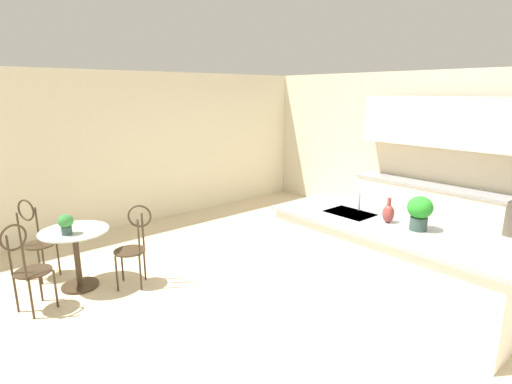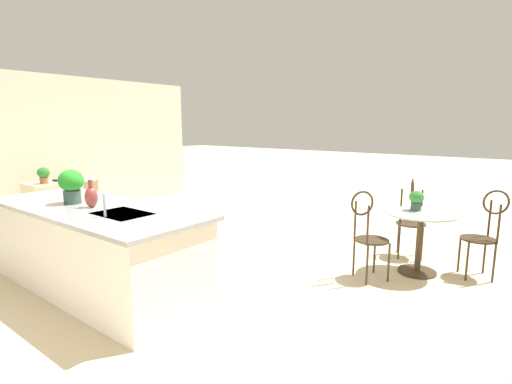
% 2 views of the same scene
% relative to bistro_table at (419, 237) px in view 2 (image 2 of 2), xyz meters
% --- Properties ---
extents(ground_plane, '(40.00, 40.00, 0.00)m').
position_rel_bistro_table_xyz_m(ground_plane, '(2.32, 1.76, -0.45)').
color(ground_plane, beige).
extents(wall_right, '(0.12, 7.80, 2.70)m').
position_rel_bistro_table_xyz_m(wall_right, '(6.58, 1.76, 0.90)').
color(wall_right, beige).
rests_on(wall_right, ground).
extents(kitchen_island, '(2.80, 1.06, 0.92)m').
position_rel_bistro_table_xyz_m(kitchen_island, '(2.62, 2.61, 0.02)').
color(kitchen_island, white).
rests_on(kitchen_island, ground).
extents(bistro_table, '(0.80, 0.80, 0.74)m').
position_rel_bistro_table_xyz_m(bistro_table, '(0.00, 0.00, 0.00)').
color(bistro_table, '#3D2D1E').
rests_on(bistro_table, ground).
extents(chair_near_window, '(0.49, 0.52, 1.04)m').
position_rel_bistro_table_xyz_m(chair_near_window, '(0.28, -0.59, 0.13)').
color(chair_near_window, '#3D2D1E').
rests_on(chair_near_window, ground).
extents(chair_by_island, '(0.52, 0.51, 1.04)m').
position_rel_bistro_table_xyz_m(chair_by_island, '(-0.62, -0.31, 0.13)').
color(chair_by_island, '#3D2D1E').
rests_on(chair_by_island, ground).
extents(chair_toward_desk, '(0.53, 0.53, 1.04)m').
position_rel_bistro_table_xyz_m(chair_toward_desk, '(0.42, 0.55, 0.13)').
color(chair_toward_desk, '#3D2D1E').
rests_on(chair_toward_desk, ground).
extents(sink_faucet, '(0.02, 0.02, 0.22)m').
position_rel_bistro_table_xyz_m(sink_faucet, '(2.07, 2.79, 0.58)').
color(sink_faucet, '#B2B5BA').
rests_on(sink_faucet, kitchen_island).
extents(writing_desk, '(0.60, 1.20, 0.74)m').
position_rel_bistro_table_xyz_m(writing_desk, '(5.97, 1.31, 0.06)').
color(writing_desk, beige).
rests_on(writing_desk, ground).
extents(keyboard, '(0.16, 0.44, 0.03)m').
position_rel_bistro_table_xyz_m(keyboard, '(5.99, 1.21, 0.31)').
color(keyboard, black).
rests_on(keyboard, writing_desk).
extents(potted_plant_on_table, '(0.17, 0.17, 0.24)m').
position_rel_bistro_table_xyz_m(potted_plant_on_table, '(0.09, -0.10, 0.43)').
color(potted_plant_on_table, '#385147').
rests_on(potted_plant_on_table, bistro_table).
extents(potted_plant_counter_near, '(0.26, 0.26, 0.37)m').
position_rel_bistro_table_xyz_m(potted_plant_counter_near, '(2.92, 2.65, 0.68)').
color(potted_plant_counter_near, '#385147').
rests_on(potted_plant_counter_near, kitchen_island).
extents(potted_plant_on_desk, '(0.20, 0.20, 0.28)m').
position_rel_bistro_table_xyz_m(potted_plant_on_desk, '(5.85, 1.66, 0.46)').
color(potted_plant_on_desk, '#9E603D').
rests_on(potted_plant_on_desk, writing_desk).
extents(vase_on_counter, '(0.13, 0.13, 0.29)m').
position_rel_bistro_table_xyz_m(vase_on_counter, '(2.57, 2.63, 0.58)').
color(vase_on_counter, '#993D38').
rests_on(vase_on_counter, kitchen_island).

